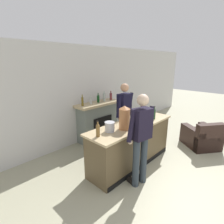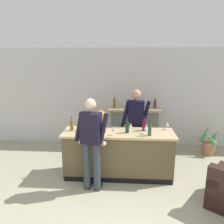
{
  "view_description": "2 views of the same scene",
  "coord_description": "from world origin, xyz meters",
  "views": [
    {
      "loc": [
        -2.83,
        -0.08,
        2.31
      ],
      "look_at": [
        -0.1,
        2.53,
        1.21
      ],
      "focal_mm": 28.0,
      "sensor_mm": 36.0,
      "label": 1
    },
    {
      "loc": [
        0.27,
        -2.16,
        2.45
      ],
      "look_at": [
        -0.03,
        2.27,
        1.37
      ],
      "focal_mm": 35.0,
      "sensor_mm": 36.0,
      "label": 2
    }
  ],
  "objects": [
    {
      "name": "person_customer",
      "position": [
        -0.36,
        1.56,
        0.99
      ],
      "size": [
        0.65,
        0.35,
        1.78
      ],
      "color": "#2F3841",
      "rests_on": "ground_plane"
    },
    {
      "name": "wine_bottle_merlot_tall",
      "position": [
        -0.87,
        2.16,
        1.11
      ],
      "size": [
        0.07,
        0.07,
        0.3
      ],
      "color": "brown",
      "rests_on": "bar_counter"
    },
    {
      "name": "wine_glass_front_right",
      "position": [
        0.67,
        2.05,
        1.1
      ],
      "size": [
        0.08,
        0.08,
        0.17
      ],
      "color": "silver",
      "rests_on": "bar_counter"
    },
    {
      "name": "wine_bottle_riesling_slim",
      "position": [
        0.65,
        2.26,
        1.12
      ],
      "size": [
        0.08,
        0.08,
        0.3
      ],
      "color": "#4C1029",
      "rests_on": "bar_counter"
    },
    {
      "name": "wine_glass_back_row",
      "position": [
        1.15,
        2.37,
        1.1
      ],
      "size": [
        0.08,
        0.08,
        0.17
      ],
      "color": "silver",
      "rests_on": "bar_counter"
    },
    {
      "name": "copper_dispenser",
      "position": [
        -0.24,
        2.05,
        1.23
      ],
      "size": [
        0.22,
        0.26,
        0.49
      ],
      "color": "#B67445",
      "rests_on": "bar_counter"
    },
    {
      "name": "wine_bottle_cabernet_heavy",
      "position": [
        0.3,
        2.09,
        1.11
      ],
      "size": [
        0.07,
        0.07,
        0.29
      ],
      "color": "black",
      "rests_on": "bar_counter"
    },
    {
      "name": "bar_counter",
      "position": [
        0.12,
        2.12,
        0.49
      ],
      "size": [
        2.31,
        0.7,
        0.98
      ],
      "color": "brown",
      "rests_on": "ground_plane"
    },
    {
      "name": "wall_back_panel",
      "position": [
        0.0,
        3.96,
        1.38
      ],
      "size": [
        12.0,
        0.07,
        2.75
      ],
      "color": "silver",
      "rests_on": "ground_plane"
    },
    {
      "name": "person_bartender",
      "position": [
        0.49,
        2.66,
        1.0
      ],
      "size": [
        0.66,
        0.32,
        1.79
      ],
      "color": "#3A4042",
      "rests_on": "ground_plane"
    },
    {
      "name": "fireplace_stone",
      "position": [
        0.5,
        3.7,
        0.59
      ],
      "size": [
        1.43,
        0.52,
        1.46
      ],
      "color": "slate",
      "rests_on": "ground_plane"
    },
    {
      "name": "wine_glass_by_dispenser",
      "position": [
        0.04,
        1.93,
        1.11
      ],
      "size": [
        0.07,
        0.07,
        0.18
      ],
      "color": "silver",
      "rests_on": "bar_counter"
    },
    {
      "name": "ice_bucket_steel",
      "position": [
        -0.55,
        2.17,
        1.08
      ],
      "size": [
        0.2,
        0.2,
        0.2
      ],
      "color": "silver",
      "rests_on": "bar_counter"
    },
    {
      "name": "wine_glass_near_bucket",
      "position": [
        0.37,
        2.28,
        1.08
      ],
      "size": [
        0.07,
        0.07,
        0.15
      ],
      "color": "silver",
      "rests_on": "bar_counter"
    },
    {
      "name": "wine_bottle_rose_blush",
      "position": [
        0.74,
        1.95,
        1.12
      ],
      "size": [
        0.07,
        0.07,
        0.32
      ],
      "color": "#234026",
      "rests_on": "bar_counter"
    },
    {
      "name": "potted_plant_corner",
      "position": [
        2.45,
        3.36,
        0.28
      ],
      "size": [
        0.46,
        0.52,
        0.75
      ],
      "color": "#9D6A4A",
      "rests_on": "ground_plane"
    }
  ]
}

